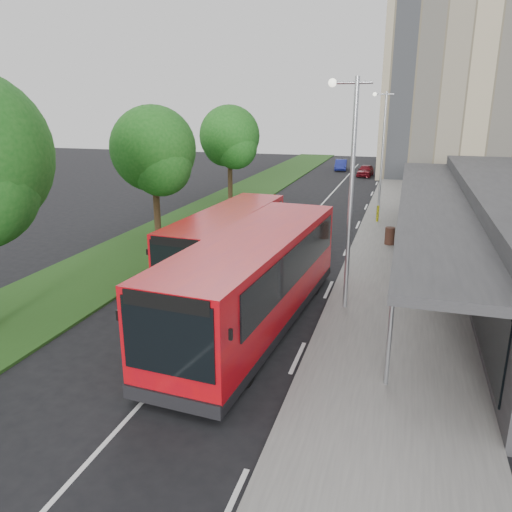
{
  "coord_description": "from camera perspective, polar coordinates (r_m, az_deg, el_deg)",
  "views": [
    {
      "loc": [
        5.96,
        -15.2,
        7.27
      ],
      "look_at": [
        0.5,
        2.95,
        1.5
      ],
      "focal_mm": 35.0,
      "sensor_mm": 36.0,
      "label": 1
    }
  ],
  "objects": [
    {
      "name": "car_near",
      "position": [
        54.54,
        12.39,
        9.53
      ],
      "size": [
        1.69,
        3.66,
        1.22
      ],
      "primitive_type": "imported",
      "rotation": [
        0.0,
        0.0,
        -0.07
      ],
      "color": "#600D15",
      "rests_on": "ground"
    },
    {
      "name": "lamp_post_near",
      "position": [
        17.49,
        10.6,
        8.25
      ],
      "size": [
        1.44,
        0.28,
        8.0
      ],
      "color": "#93969B",
      "rests_on": "pavement"
    },
    {
      "name": "kerb_dashes",
      "position": [
        35.07,
        12.05,
        4.6
      ],
      "size": [
        0.12,
        56.0,
        0.01
      ],
      "color": "silver",
      "rests_on": "ground"
    },
    {
      "name": "office_block",
      "position": [
        57.79,
        25.94,
        17.04
      ],
      "size": [
        22.0,
        12.0,
        18.0
      ],
      "primitive_type": "cube",
      "color": "tan",
      "rests_on": "ground"
    },
    {
      "name": "bus_second",
      "position": [
        22.53,
        -3.26,
        1.8
      ],
      "size": [
        3.01,
        9.78,
        2.73
      ],
      "rotation": [
        0.0,
        0.0,
        -0.06
      ],
      "color": "#B5090D",
      "rests_on": "ground"
    },
    {
      "name": "litter_bin",
      "position": [
        27.34,
        15.04,
        2.24
      ],
      "size": [
        0.57,
        0.57,
        0.92
      ],
      "primitive_type": "cylinder",
      "rotation": [
        0.0,
        0.0,
        0.13
      ],
      "color": "#3D2219",
      "rests_on": "pavement"
    },
    {
      "name": "bollard",
      "position": [
        32.59,
        13.73,
        4.74
      ],
      "size": [
        0.21,
        0.21,
        1.02
      ],
      "primitive_type": "cylinder",
      "rotation": [
        0.0,
        0.0,
        0.39
      ],
      "color": "yellow",
      "rests_on": "pavement"
    },
    {
      "name": "lamp_post_far",
      "position": [
        37.34,
        14.2,
        12.51
      ],
      "size": [
        1.44,
        0.28,
        8.0
      ],
      "color": "#93969B",
      "rests_on": "pavement"
    },
    {
      "name": "lane_centre_line",
      "position": [
        31.63,
        5.43,
        3.58
      ],
      "size": [
        0.12,
        70.0,
        0.01
      ],
      "primitive_type": "cube",
      "color": "silver",
      "rests_on": "ground"
    },
    {
      "name": "pavement",
      "position": [
        35.93,
        16.5,
        4.68
      ],
      "size": [
        5.0,
        80.0,
        0.15
      ],
      "primitive_type": "cube",
      "color": "slate",
      "rests_on": "ground"
    },
    {
      "name": "car_far",
      "position": [
        59.26,
        9.69,
        10.24
      ],
      "size": [
        1.6,
        3.79,
        1.22
      ],
      "primitive_type": "imported",
      "rotation": [
        0.0,
        0.0,
        0.09
      ],
      "color": "navy",
      "rests_on": "ground"
    },
    {
      "name": "ground",
      "position": [
        17.88,
        -4.31,
        -7.12
      ],
      "size": [
        120.0,
        120.0,
        0.0
      ],
      "primitive_type": "plane",
      "color": "black",
      "rests_on": "ground"
    },
    {
      "name": "grass_verge",
      "position": [
        38.2,
        -3.44,
        6.01
      ],
      "size": [
        5.0,
        80.0,
        0.1
      ],
      "primitive_type": "cube",
      "color": "#234616",
      "rests_on": "ground"
    },
    {
      "name": "tree_mid",
      "position": [
        27.63,
        -11.59,
        11.28
      ],
      "size": [
        4.56,
        4.56,
        7.3
      ],
      "color": "#352315",
      "rests_on": "ground"
    },
    {
      "name": "tree_far",
      "position": [
        38.59,
        -3.03,
        13.1
      ],
      "size": [
        4.55,
        4.55,
        7.29
      ],
      "color": "#352315",
      "rests_on": "ground"
    },
    {
      "name": "bus_main",
      "position": [
        16.69,
        -0.14,
        -2.78
      ],
      "size": [
        3.68,
        11.5,
        3.21
      ],
      "rotation": [
        0.0,
        0.0,
        -0.07
      ],
      "color": "#B5090D",
      "rests_on": "ground"
    }
  ]
}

